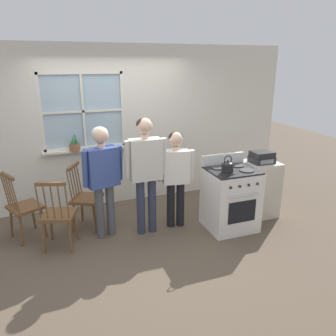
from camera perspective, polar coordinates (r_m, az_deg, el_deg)
name	(u,v)px	position (r m, az deg, el deg)	size (l,w,h in m)	color
ground_plane	(138,237)	(4.84, -5.33, -11.91)	(16.00, 16.00, 0.00)	brown
wall_back	(116,129)	(5.68, -9.12, 6.78)	(6.40, 0.16, 2.70)	silver
chair_by_window	(58,216)	(4.61, -18.59, -7.89)	(0.53, 0.51, 0.99)	brown
chair_near_wall	(86,199)	(5.05, -14.17, -5.21)	(0.55, 0.55, 0.99)	brown
chair_center_cluster	(24,208)	(5.03, -23.84, -6.36)	(0.54, 0.55, 0.99)	brown
person_elderly_left	(103,171)	(4.56, -11.31, -0.57)	(0.59, 0.32, 1.60)	#4C4C51
person_teen_center	(146,164)	(4.56, -3.93, 0.65)	(0.60, 0.24, 1.70)	#2D3347
person_adult_right	(176,171)	(4.79, 1.36, -0.48)	(0.55, 0.27, 1.46)	black
stove	(230,198)	(4.98, 10.81, -5.19)	(0.71, 0.68, 1.08)	white
kettle	(228,167)	(4.61, 10.34, 0.24)	(0.21, 0.17, 0.25)	black
potted_plant	(75,145)	(5.54, -15.95, 3.84)	(0.17, 0.17, 0.30)	#935B3D
side_counter	(258,189)	(5.51, 15.43, -3.49)	(0.55, 0.50, 0.90)	beige
stereo	(262,157)	(5.33, 16.03, 1.83)	(0.34, 0.29, 0.18)	#232326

